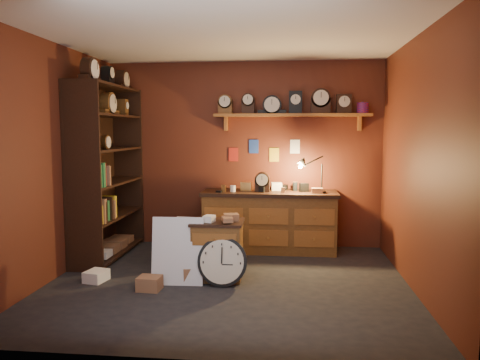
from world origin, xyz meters
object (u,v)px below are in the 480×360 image
shelving_unit (105,164)px  workbench (270,218)px  low_cabinet (218,247)px  big_round_clock (222,262)px

shelving_unit → workbench: size_ratio=1.36×
shelving_unit → low_cabinet: shelving_unit is taller
workbench → big_round_clock: 1.65m
low_cabinet → big_round_clock: (0.09, -0.26, -0.10)m
shelving_unit → big_round_clock: (1.74, -1.08, -0.99)m
workbench → low_cabinet: workbench is taller
shelving_unit → low_cabinet: 2.05m
workbench → low_cabinet: bearing=-112.3°
shelving_unit → big_round_clock: shelving_unit is taller
low_cabinet → shelving_unit: bearing=152.0°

